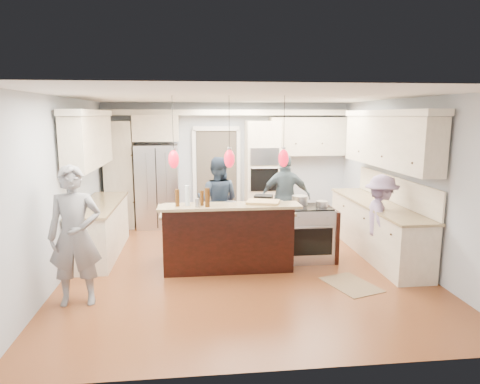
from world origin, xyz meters
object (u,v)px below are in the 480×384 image
object	(u,v)px
island_range	(309,233)
person_bar_end	(75,236)
refrigerator	(158,186)
kitchen_island	(227,235)
person_far_left	(218,201)

from	to	relation	value
island_range	person_bar_end	bearing A→B (deg)	-158.28
refrigerator	kitchen_island	xyz separation A→B (m)	(1.30, -2.57, -0.41)
refrigerator	island_range	world-z (taller)	refrigerator
kitchen_island	island_range	xyz separation A→B (m)	(1.41, 0.08, -0.03)
kitchen_island	person_far_left	world-z (taller)	person_far_left
kitchen_island	person_bar_end	world-z (taller)	person_bar_end
kitchen_island	island_range	size ratio (longest dim) A/B	2.28
island_range	refrigerator	bearing A→B (deg)	137.41
kitchen_island	person_bar_end	bearing A→B (deg)	-147.55
island_range	kitchen_island	bearing A→B (deg)	-176.93
kitchen_island	island_range	bearing A→B (deg)	3.07
island_range	person_bar_end	world-z (taller)	person_bar_end
person_bar_end	person_far_left	distance (m)	3.11
person_bar_end	person_far_left	size ratio (longest dim) A/B	1.09
refrigerator	kitchen_island	world-z (taller)	refrigerator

